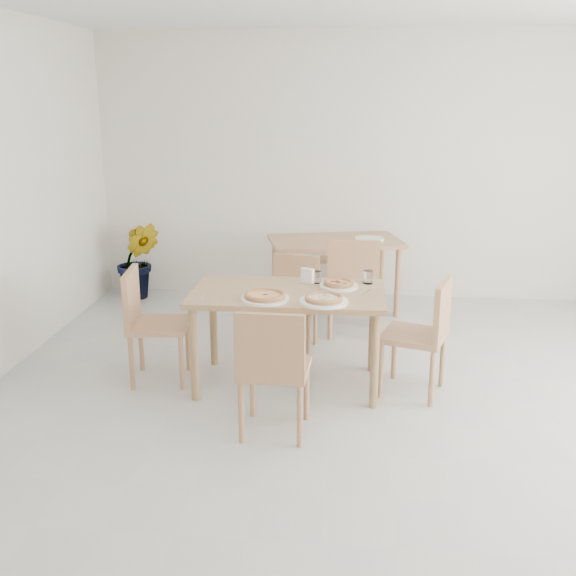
# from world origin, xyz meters

# --- Properties ---
(main_table) EXTENTS (1.44, 0.82, 0.75)m
(main_table) POSITION_xyz_m (-0.72, 1.03, 0.66)
(main_table) COLOR #A67855
(main_table) RESTS_ON ground
(chair_south) EXTENTS (0.46, 0.46, 0.89)m
(chair_south) POSITION_xyz_m (-0.74, 0.19, 0.51)
(chair_south) COLOR tan
(chair_south) RESTS_ON ground
(chair_north) EXTENTS (0.45, 0.45, 0.82)m
(chair_north) POSITION_xyz_m (-0.75, 1.82, 0.47)
(chair_north) COLOR tan
(chair_north) RESTS_ON ground
(chair_west) EXTENTS (0.48, 0.48, 0.89)m
(chair_west) POSITION_xyz_m (-1.80, 1.02, 0.51)
(chair_west) COLOR tan
(chair_west) RESTS_ON ground
(chair_east) EXTENTS (0.55, 0.55, 0.89)m
(chair_east) POSITION_xyz_m (0.29, 0.95, 0.51)
(chair_east) COLOR tan
(chair_east) RESTS_ON ground
(plate_margherita) EXTENTS (0.35, 0.35, 0.02)m
(plate_margherita) POSITION_xyz_m (-0.87, 0.79, 0.76)
(plate_margherita) COLOR white
(plate_margherita) RESTS_ON main_table
(plate_mushroom) EXTENTS (0.35, 0.35, 0.02)m
(plate_mushroom) POSITION_xyz_m (-0.45, 0.76, 0.76)
(plate_mushroom) COLOR white
(plate_mushroom) RESTS_ON main_table
(plate_pepperoni) EXTENTS (0.29, 0.29, 0.02)m
(plate_pepperoni) POSITION_xyz_m (-0.35, 1.17, 0.76)
(plate_pepperoni) COLOR white
(plate_pepperoni) RESTS_ON main_table
(pizza_margherita) EXTENTS (0.31, 0.31, 0.03)m
(pizza_margherita) POSITION_xyz_m (-0.87, 0.79, 0.78)
(pizza_margherita) COLOR tan
(pizza_margherita) RESTS_ON plate_margherita
(pizza_mushroom) EXTENTS (0.32, 0.32, 0.03)m
(pizza_mushroom) POSITION_xyz_m (-0.45, 0.76, 0.78)
(pizza_mushroom) COLOR tan
(pizza_mushroom) RESTS_ON plate_mushroom
(pizza_pepperoni) EXTENTS (0.28, 0.28, 0.03)m
(pizza_pepperoni) POSITION_xyz_m (-0.35, 1.17, 0.78)
(pizza_pepperoni) COLOR tan
(pizza_pepperoni) RESTS_ON plate_pepperoni
(tumbler_a) EXTENTS (0.07, 0.07, 0.09)m
(tumbler_a) POSITION_xyz_m (-0.52, 1.27, 0.80)
(tumbler_a) COLOR white
(tumbler_a) RESTS_ON main_table
(tumbler_b) EXTENTS (0.08, 0.08, 0.10)m
(tumbler_b) POSITION_xyz_m (-0.13, 1.29, 0.80)
(tumbler_b) COLOR white
(tumbler_b) RESTS_ON main_table
(napkin_holder) EXTENTS (0.12, 0.09, 0.12)m
(napkin_holder) POSITION_xyz_m (-0.59, 1.23, 0.81)
(napkin_holder) COLOR silver
(napkin_holder) RESTS_ON main_table
(fork_a) EXTENTS (0.02, 0.18, 0.01)m
(fork_a) POSITION_xyz_m (-1.31, 0.78, 0.75)
(fork_a) COLOR silver
(fork_a) RESTS_ON main_table
(fork_b) EXTENTS (0.08, 0.16, 0.01)m
(fork_b) POSITION_xyz_m (-0.15, 1.04, 0.75)
(fork_b) COLOR silver
(fork_b) RESTS_ON main_table
(second_table) EXTENTS (1.43, 1.02, 0.75)m
(second_table) POSITION_xyz_m (-0.42, 2.90, 0.65)
(second_table) COLOR tan
(second_table) RESTS_ON ground
(chair_back_s) EXTENTS (0.47, 0.47, 0.93)m
(chair_back_s) POSITION_xyz_m (-0.24, 2.16, 0.54)
(chair_back_s) COLOR tan
(chair_back_s) RESTS_ON ground
(chair_back_n) EXTENTS (0.48, 0.48, 0.83)m
(chair_back_n) POSITION_xyz_m (-0.58, 3.58, 0.48)
(chair_back_n) COLOR tan
(chair_back_n) RESTS_ON ground
(plate_empty) EXTENTS (0.30, 0.30, 0.02)m
(plate_empty) POSITION_xyz_m (-0.08, 2.91, 0.76)
(plate_empty) COLOR white
(plate_empty) RESTS_ON second_table
(potted_plant) EXTENTS (0.53, 0.46, 0.84)m
(potted_plant) POSITION_xyz_m (-2.56, 3.15, 0.42)
(potted_plant) COLOR #25681F
(potted_plant) RESTS_ON ground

